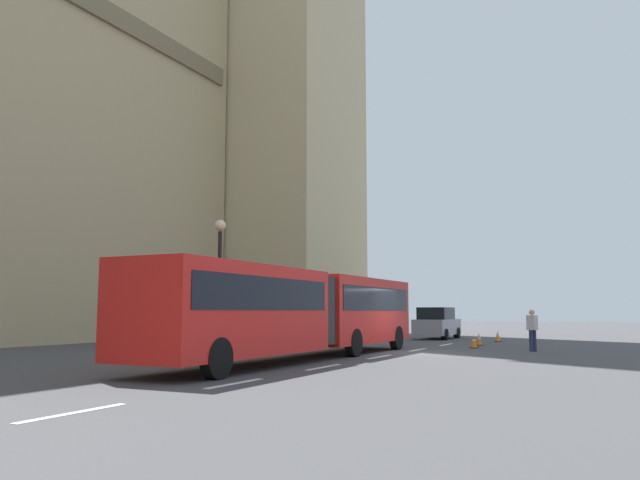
% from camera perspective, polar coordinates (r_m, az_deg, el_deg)
% --- Properties ---
extents(ground_plane, '(160.00, 160.00, 0.00)m').
position_cam_1_polar(ground_plane, '(25.34, 7.61, -10.10)').
color(ground_plane, '#424244').
extents(lane_centre_marking, '(25.20, 0.16, 0.01)m').
position_cam_1_polar(lane_centre_marking, '(20.66, 3.13, -10.97)').
color(lane_centre_marking, silver).
rests_on(lane_centre_marking, ground_plane).
extents(articulated_bus, '(15.92, 2.54, 2.90)m').
position_cam_1_polar(articulated_bus, '(21.52, -1.74, -6.16)').
color(articulated_bus, red).
rests_on(articulated_bus, ground_plane).
extents(sedan_lead, '(4.40, 1.86, 1.85)m').
position_cam_1_polar(sedan_lead, '(38.17, 10.60, -7.45)').
color(sedan_lead, gray).
rests_on(sedan_lead, ground_plane).
extents(traffic_cone_west, '(0.36, 0.36, 0.58)m').
position_cam_1_polar(traffic_cone_west, '(29.01, 13.80, -8.95)').
color(traffic_cone_west, black).
rests_on(traffic_cone_west, ground_plane).
extents(traffic_cone_middle, '(0.36, 0.36, 0.58)m').
position_cam_1_polar(traffic_cone_middle, '(31.33, 14.24, -8.74)').
color(traffic_cone_middle, black).
rests_on(traffic_cone_middle, ground_plane).
extents(traffic_cone_east, '(0.36, 0.36, 0.58)m').
position_cam_1_polar(traffic_cone_east, '(35.33, 15.85, -8.42)').
color(traffic_cone_east, black).
rests_on(traffic_cone_east, ground_plane).
extents(street_lamp, '(0.44, 0.44, 5.27)m').
position_cam_1_polar(street_lamp, '(25.28, -9.12, -3.16)').
color(street_lamp, black).
rests_on(street_lamp, ground_plane).
extents(pedestrian_near_cones, '(0.41, 0.47, 1.69)m').
position_cam_1_polar(pedestrian_near_cones, '(27.23, 18.74, -7.64)').
color(pedestrian_near_cones, '#262D4C').
rests_on(pedestrian_near_cones, ground_plane).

